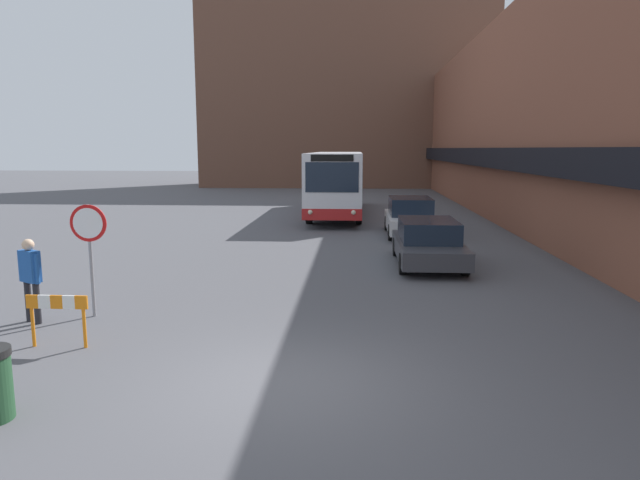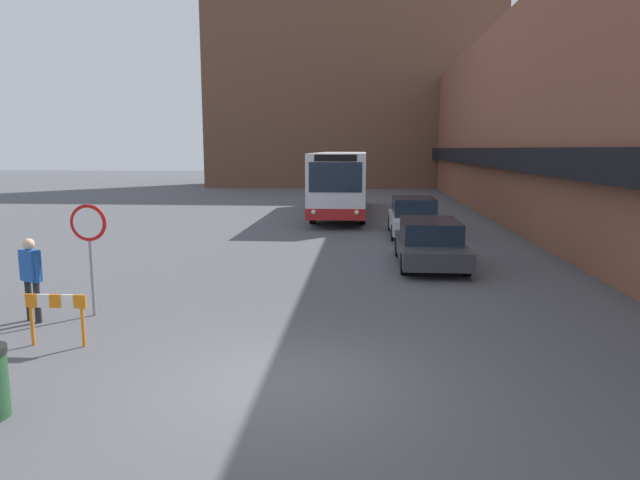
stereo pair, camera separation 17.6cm
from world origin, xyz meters
TOP-DOWN VIEW (x-y plane):
  - ground_plane at (0.00, 0.00)m, footprint 160.00×160.00m
  - building_row_right at (9.97, 24.00)m, footprint 5.50×60.00m
  - building_backdrop_far at (0.00, 46.02)m, footprint 26.00×8.00m
  - city_bus at (-0.00, 22.06)m, footprint 2.59×12.34m
  - parked_car_front at (3.20, 9.09)m, footprint 1.92×4.45m
  - parked_car_middle at (3.20, 15.02)m, footprint 1.89×4.45m
  - stop_sign at (-4.41, 3.19)m, footprint 0.76×0.08m
  - pedestrian at (-5.43, 2.71)m, footprint 0.50×0.40m
  - construction_barricade at (-4.17, 1.34)m, footprint 1.10×0.06m

SIDE VIEW (x-z plane):
  - ground_plane at x=0.00m, z-range 0.00..0.00m
  - construction_barricade at x=-4.17m, z-range 0.20..1.14m
  - parked_car_front at x=3.20m, z-range 0.00..1.36m
  - parked_car_middle at x=3.20m, z-range -0.01..1.51m
  - pedestrian at x=-5.43m, z-range 0.17..1.88m
  - stop_sign at x=-4.41m, z-range 0.53..2.88m
  - city_bus at x=0.00m, z-range 0.14..3.40m
  - building_row_right at x=9.97m, z-range -0.02..9.54m
  - building_backdrop_far at x=0.00m, z-range 0.00..17.42m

